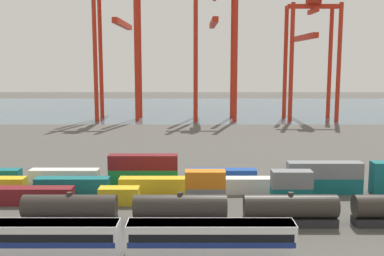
# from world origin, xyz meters

# --- Properties ---
(ground_plane) EXTENTS (420.00, 420.00, 0.00)m
(ground_plane) POSITION_xyz_m (0.00, 40.00, 0.00)
(ground_plane) COLOR #4C4944
(harbour_water) EXTENTS (400.00, 110.00, 0.01)m
(harbour_water) POSITION_xyz_m (0.00, 140.10, 0.00)
(harbour_water) COLOR #475B6B
(harbour_water) RESTS_ON ground_plane
(passenger_train) EXTENTS (38.01, 3.14, 3.90)m
(passenger_train) POSITION_xyz_m (-8.49, -21.75, 2.14)
(passenger_train) COLOR silver
(passenger_train) RESTS_ON ground_plane
(freight_tank_row) EXTENTS (55.72, 3.02, 4.48)m
(freight_tank_row) POSITION_xyz_m (4.84, -12.08, 2.14)
(freight_tank_row) COLOR #232326
(freight_tank_row) RESTS_ON ground_plane
(shipping_container_1) EXTENTS (12.10, 2.44, 2.60)m
(shipping_container_1) POSITION_xyz_m (-24.89, -3.02, 1.30)
(shipping_container_1) COLOR maroon
(shipping_container_1) RESTS_ON ground_plane
(shipping_container_2) EXTENTS (6.04, 2.44, 2.60)m
(shipping_container_2) POSITION_xyz_m (-11.88, -3.02, 1.30)
(shipping_container_2) COLOR gold
(shipping_container_2) RESTS_ON ground_plane
(shipping_container_3) EXTENTS (6.04, 2.44, 2.60)m
(shipping_container_3) POSITION_xyz_m (1.13, -3.02, 1.30)
(shipping_container_3) COLOR slate
(shipping_container_3) RESTS_ON ground_plane
(shipping_container_4) EXTENTS (6.04, 2.44, 2.60)m
(shipping_container_4) POSITION_xyz_m (1.13, -3.02, 3.90)
(shipping_container_4) COLOR orange
(shipping_container_4) RESTS_ON shipping_container_3
(shipping_container_5) EXTENTS (6.04, 2.44, 2.60)m
(shipping_container_5) POSITION_xyz_m (14.15, -3.02, 1.30)
(shipping_container_5) COLOR #146066
(shipping_container_5) RESTS_ON ground_plane
(shipping_container_6) EXTENTS (6.04, 2.44, 2.60)m
(shipping_container_6) POSITION_xyz_m (14.15, -3.02, 3.90)
(shipping_container_6) COLOR slate
(shipping_container_6) RESTS_ON shipping_container_5
(shipping_container_8) EXTENTS (12.10, 2.44, 2.60)m
(shipping_container_8) POSITION_xyz_m (-20.47, 2.87, 1.30)
(shipping_container_8) COLOR #146066
(shipping_container_8) RESTS_ON ground_plane
(shipping_container_9) EXTENTS (12.10, 2.44, 2.60)m
(shipping_container_9) POSITION_xyz_m (-6.71, 2.87, 1.30)
(shipping_container_9) COLOR gold
(shipping_container_9) RESTS_ON ground_plane
(shipping_container_10) EXTENTS (12.10, 2.44, 2.60)m
(shipping_container_10) POSITION_xyz_m (7.05, 2.87, 1.30)
(shipping_container_10) COLOR silver
(shipping_container_10) RESTS_ON ground_plane
(shipping_container_11) EXTENTS (12.10, 2.44, 2.60)m
(shipping_container_11) POSITION_xyz_m (20.81, 2.87, 1.30)
(shipping_container_11) COLOR #146066
(shipping_container_11) RESTS_ON ground_plane
(shipping_container_12) EXTENTS (12.10, 2.44, 2.60)m
(shipping_container_12) POSITION_xyz_m (20.81, 2.87, 3.90)
(shipping_container_12) COLOR slate
(shipping_container_12) RESTS_ON shipping_container_11
(shipping_container_16) EXTENTS (12.10, 2.44, 2.60)m
(shipping_container_16) POSITION_xyz_m (-23.36, 8.76, 1.30)
(shipping_container_16) COLOR silver
(shipping_container_16) RESTS_ON ground_plane
(shipping_container_17) EXTENTS (12.10, 2.44, 2.60)m
(shipping_container_17) POSITION_xyz_m (-9.46, 8.76, 1.30)
(shipping_container_17) COLOR #197538
(shipping_container_17) RESTS_ON ground_plane
(shipping_container_18) EXTENTS (12.10, 2.44, 2.60)m
(shipping_container_18) POSITION_xyz_m (-9.46, 8.76, 3.90)
(shipping_container_18) COLOR maroon
(shipping_container_18) RESTS_ON shipping_container_17
(shipping_container_19) EXTENTS (12.10, 2.44, 2.60)m
(shipping_container_19) POSITION_xyz_m (4.44, 8.76, 1.30)
(shipping_container_19) COLOR #1C4299
(shipping_container_19) RESTS_ON ground_plane
(gantry_crane_west) EXTENTS (16.21, 39.55, 50.77)m
(gantry_crane_west) POSITION_xyz_m (-27.85, 102.34, 30.39)
(gantry_crane_west) COLOR red
(gantry_crane_west) RESTS_ON ground_plane
(gantry_crane_central) EXTENTS (15.60, 35.26, 50.00)m
(gantry_crane_central) POSITION_xyz_m (7.45, 101.55, 30.02)
(gantry_crane_central) COLOR red
(gantry_crane_central) RESTS_ON ground_plane
(gantry_crane_east) EXTENTS (18.41, 35.34, 44.91)m
(gantry_crane_east) POSITION_xyz_m (42.76, 101.83, 26.94)
(gantry_crane_east) COLOR red
(gantry_crane_east) RESTS_ON ground_plane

